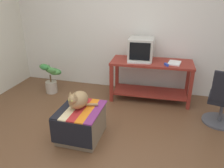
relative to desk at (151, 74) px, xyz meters
name	(u,v)px	position (x,y,z in m)	size (l,w,h in m)	color
ground_plane	(95,145)	(-0.53, -1.60, -0.51)	(14.00, 14.00, 0.00)	brown
back_wall	(129,25)	(-0.53, 0.45, 0.79)	(8.00, 0.10, 2.60)	silver
desk	(151,74)	(0.00, 0.00, 0.00)	(1.48, 0.66, 0.74)	maroon
tv_monitor	(141,49)	(-0.21, 0.06, 0.43)	(0.45, 0.46, 0.39)	#BCB7A8
keyboard	(139,62)	(-0.21, -0.14, 0.25)	(0.40, 0.15, 0.02)	beige
book	(174,63)	(0.39, -0.02, 0.25)	(0.20, 0.27, 0.02)	white
ottoman_with_blanket	(81,123)	(-0.79, -1.46, -0.28)	(0.57, 0.68, 0.44)	#7A664C
cat	(78,100)	(-0.82, -1.43, 0.06)	(0.39, 0.37, 0.28)	#9E7A4C
potted_plant	(51,77)	(-1.94, -0.22, -0.18)	(0.42, 0.39, 0.62)	#B7A893
office_chair	(223,102)	(1.15, -0.59, -0.12)	(0.52, 0.52, 0.89)	#4C4C51
stapler	(166,65)	(0.26, -0.19, 0.26)	(0.04, 0.11, 0.04)	#2342B7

